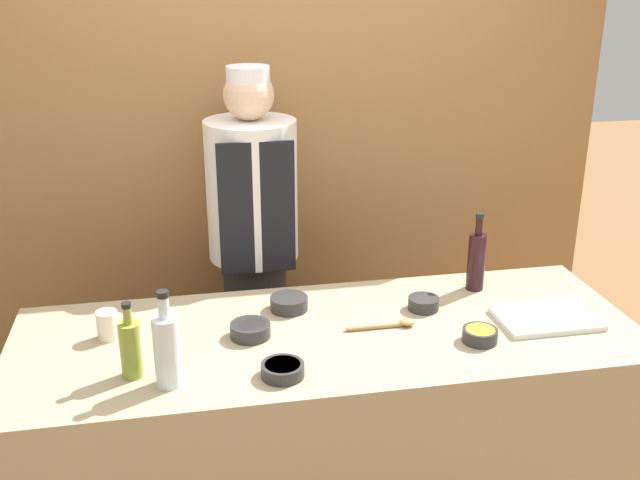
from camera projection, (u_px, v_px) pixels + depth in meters
The scene contains 14 objects.
cabinet_wall at pixel (283, 172), 3.45m from camera, with size 2.95×0.18×2.40m.
counter at pixel (328, 445), 2.73m from camera, with size 2.15×0.79×0.93m.
sauce_bowl_red at pixel (289, 302), 2.72m from camera, with size 0.14×0.14×0.05m.
sauce_bowl_purple at pixel (423, 303), 2.73m from camera, with size 0.11×0.11×0.05m.
sauce_bowl_white at pixel (283, 369), 2.29m from camera, with size 0.13×0.13×0.04m.
sauce_bowl_yellow at pixel (480, 335), 2.50m from camera, with size 0.12×0.12×0.05m.
sauce_bowl_orange at pixel (250, 329), 2.53m from camera, with size 0.14×0.14×0.05m.
cutting_board at pixel (546, 319), 2.64m from camera, with size 0.35×0.23×0.02m.
bottle_wine at pixel (476, 260), 2.86m from camera, with size 0.07×0.07×0.31m.
bottle_oil at pixel (130, 348), 2.27m from camera, with size 0.07×0.07×0.25m.
bottle_clear at pixel (167, 349), 2.21m from camera, with size 0.08×0.08×0.31m.
cup_cream at pixel (107, 325), 2.51m from camera, with size 0.07×0.07×0.10m.
wooden_spoon at pixel (390, 324), 2.60m from camera, with size 0.25×0.04×0.03m.
chef_center at pixel (254, 255), 3.20m from camera, with size 0.38×0.38×1.73m.
Camera 1 is at (-0.46, -2.24, 2.14)m, focal length 42.00 mm.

